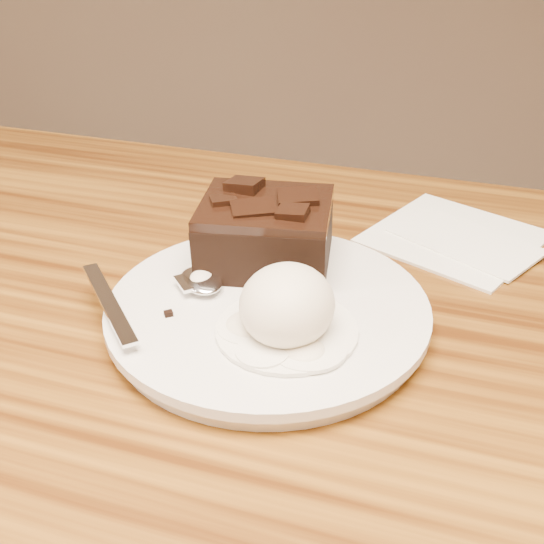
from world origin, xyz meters
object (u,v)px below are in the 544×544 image
(plate, at_px, (268,314))
(spoon, at_px, (201,282))
(ice_cream_scoop, at_px, (287,305))
(napkin, at_px, (454,236))
(brownie, at_px, (266,236))

(plate, bearing_deg, spoon, 175.94)
(plate, distance_m, ice_cream_scoop, 0.05)
(plate, bearing_deg, ice_cream_scoop, -52.64)
(spoon, height_order, napkin, spoon)
(ice_cream_scoop, xyz_separation_m, napkin, (0.10, 0.22, -0.04))
(plate, height_order, napkin, plate)
(brownie, xyz_separation_m, napkin, (0.14, 0.13, -0.04))
(brownie, relative_size, napkin, 0.73)
(ice_cream_scoop, relative_size, spoon, 0.40)
(plate, bearing_deg, brownie, 109.72)
(ice_cream_scoop, relative_size, napkin, 0.50)
(plate, distance_m, spoon, 0.06)
(ice_cream_scoop, height_order, napkin, ice_cream_scoop)
(brownie, xyz_separation_m, ice_cream_scoop, (0.04, -0.09, -0.00))
(napkin, bearing_deg, plate, -123.30)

